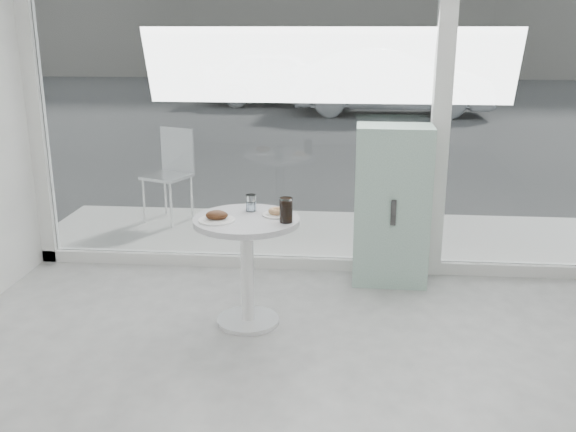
# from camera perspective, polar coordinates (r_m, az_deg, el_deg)

# --- Properties ---
(room_shell) EXTENTS (6.00, 6.00, 6.00)m
(room_shell) POSITION_cam_1_polar(r_m,az_deg,el_deg) (1.63, -0.24, 12.97)
(room_shell) COLOR silver
(room_shell) RESTS_ON ground
(storefront) EXTENTS (5.00, 0.14, 3.00)m
(storefront) POSITION_cam_1_polar(r_m,az_deg,el_deg) (5.19, 4.44, 13.21)
(storefront) COLOR white
(storefront) RESTS_ON ground
(main_table) EXTENTS (0.72, 0.72, 0.77)m
(main_table) POSITION_cam_1_polar(r_m,az_deg,el_deg) (4.38, -3.67, -2.91)
(main_table) COLOR white
(main_table) RESTS_ON ground
(patio_deck) EXTENTS (5.60, 1.60, 0.05)m
(patio_deck) POSITION_cam_1_polar(r_m,az_deg,el_deg) (6.30, 3.55, -1.83)
(patio_deck) COLOR beige
(patio_deck) RESTS_ON ground
(street) EXTENTS (40.00, 24.00, 0.00)m
(street) POSITION_cam_1_polar(r_m,az_deg,el_deg) (18.29, 4.77, 10.17)
(street) COLOR #353535
(street) RESTS_ON ground
(mint_cabinet) EXTENTS (0.60, 0.42, 1.28)m
(mint_cabinet) POSITION_cam_1_polar(r_m,az_deg,el_deg) (5.16, 9.20, 0.93)
(mint_cabinet) COLOR #82A695
(mint_cabinet) RESTS_ON ground
(patio_chair) EXTENTS (0.54, 0.54, 0.95)m
(patio_chair) POSITION_cam_1_polar(r_m,az_deg,el_deg) (6.77, -10.34, 4.18)
(patio_chair) COLOR white
(patio_chair) RESTS_ON patio_deck
(car_white) EXTENTS (4.17, 1.75, 1.41)m
(car_white) POSITION_cam_1_polar(r_m,az_deg,el_deg) (17.15, -0.44, 12.18)
(car_white) COLOR silver
(car_white) RESTS_ON street
(car_silver) EXTENTS (4.60, 1.65, 1.51)m
(car_silver) POSITION_cam_1_polar(r_m,az_deg,el_deg) (15.44, 9.06, 11.68)
(car_silver) COLOR #B0B3B8
(car_silver) RESTS_ON street
(plate_fritter) EXTENTS (0.24, 0.24, 0.07)m
(plate_fritter) POSITION_cam_1_polar(r_m,az_deg,el_deg) (4.26, -6.30, -0.09)
(plate_fritter) COLOR white
(plate_fritter) RESTS_ON main_table
(plate_donut) EXTENTS (0.20, 0.20, 0.05)m
(plate_donut) POSITION_cam_1_polar(r_m,az_deg,el_deg) (4.35, -0.99, 0.28)
(plate_donut) COLOR white
(plate_donut) RESTS_ON main_table
(water_tumbler_a) EXTENTS (0.07, 0.07, 0.11)m
(water_tumbler_a) POSITION_cam_1_polar(r_m,az_deg,el_deg) (4.47, -3.32, 1.11)
(water_tumbler_a) COLOR white
(water_tumbler_a) RESTS_ON main_table
(water_tumbler_b) EXTENTS (0.07, 0.07, 0.12)m
(water_tumbler_b) POSITION_cam_1_polar(r_m,az_deg,el_deg) (4.46, -3.31, 1.08)
(water_tumbler_b) COLOR white
(water_tumbler_b) RESTS_ON main_table
(cola_glass) EXTENTS (0.09, 0.09, 0.17)m
(cola_glass) POSITION_cam_1_polar(r_m,az_deg,el_deg) (4.19, -0.17, 0.49)
(cola_glass) COLOR white
(cola_glass) RESTS_ON main_table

